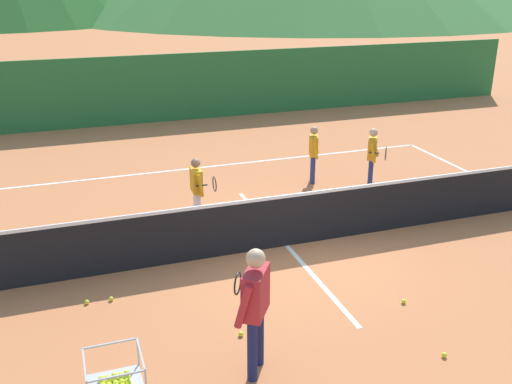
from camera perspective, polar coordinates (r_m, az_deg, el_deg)
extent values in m
plane|color=#C67042|center=(10.40, 3.01, -5.25)|extent=(120.00, 120.00, 0.00)
cube|color=white|center=(14.55, -3.94, 2.57)|extent=(11.28, 0.08, 0.01)
cube|color=white|center=(10.40, 3.01, -5.24)|extent=(0.08, 5.39, 0.01)
cube|color=black|center=(10.20, 3.06, -2.94)|extent=(10.69, 0.02, 0.92)
cube|color=white|center=(10.01, 3.11, -0.40)|extent=(10.69, 0.03, 0.06)
cylinder|color=#191E4C|center=(7.08, -0.37, -15.24)|extent=(0.12, 0.12, 0.82)
cylinder|color=#191E4C|center=(7.33, 0.29, -13.84)|extent=(0.12, 0.12, 0.82)
cube|color=#B2262D|center=(6.82, -0.03, -9.76)|extent=(0.46, 0.53, 0.57)
sphere|color=#DBAD84|center=(6.61, -0.03, -6.52)|extent=(0.23, 0.23, 0.23)
cylinder|color=#B2262D|center=(6.63, -1.25, -11.14)|extent=(0.23, 0.20, 0.56)
cylinder|color=#B2262D|center=(7.09, 0.22, -8.88)|extent=(0.19, 0.17, 0.56)
torus|color=#262628|center=(7.17, -1.80, -8.93)|extent=(0.18, 0.25, 0.29)
cylinder|color=black|center=(7.11, 0.12, -9.18)|extent=(0.20, 0.15, 0.03)
cylinder|color=silver|center=(11.34, -5.88, -1.25)|extent=(0.10, 0.10, 0.64)
cylinder|color=silver|center=(11.11, -5.63, -1.72)|extent=(0.10, 0.10, 0.64)
cube|color=orange|center=(11.03, -5.86, 1.15)|extent=(0.19, 0.39, 0.45)
sphere|color=#996B4C|center=(10.92, -5.93, 2.83)|extent=(0.18, 0.18, 0.18)
cylinder|color=orange|center=(11.25, -5.81, 1.41)|extent=(0.18, 0.08, 0.44)
cylinder|color=orange|center=(10.84, -5.46, 0.63)|extent=(0.14, 0.07, 0.44)
torus|color=#262628|center=(10.89, -4.08, 0.78)|extent=(0.03, 0.29, 0.29)
cylinder|color=black|center=(10.84, -5.34, 0.65)|extent=(0.22, 0.04, 0.03)
cylinder|color=navy|center=(13.51, 5.53, 2.48)|extent=(0.10, 0.10, 0.65)
cylinder|color=navy|center=(13.28, 5.60, 2.14)|extent=(0.10, 0.10, 0.65)
cube|color=orange|center=(13.23, 5.65, 4.56)|extent=(0.30, 0.42, 0.45)
sphere|color=tan|center=(13.14, 5.70, 6.00)|extent=(0.18, 0.18, 0.18)
cylinder|color=orange|center=(13.45, 5.82, 4.71)|extent=(0.19, 0.13, 0.44)
cylinder|color=orange|center=(13.03, 5.85, 4.15)|extent=(0.15, 0.11, 0.44)
cylinder|color=navy|center=(13.41, 11.17, 2.07)|extent=(0.10, 0.10, 0.66)
cylinder|color=navy|center=(13.17, 11.10, 1.72)|extent=(0.10, 0.10, 0.66)
cube|color=orange|center=(13.12, 11.31, 4.23)|extent=(0.37, 0.43, 0.47)
sphere|color=#DBAD84|center=(13.03, 11.42, 5.71)|extent=(0.18, 0.18, 0.18)
cylinder|color=orange|center=(13.35, 11.59, 4.36)|extent=(0.19, 0.16, 0.46)
cylinder|color=orange|center=(12.91, 11.39, 3.79)|extent=(0.15, 0.13, 0.46)
torus|color=#262628|center=(12.91, 12.57, 3.68)|extent=(0.18, 0.26, 0.29)
cylinder|color=black|center=(12.91, 11.48, 3.77)|extent=(0.20, 0.14, 0.03)
cylinder|color=#B7B7BC|center=(6.81, -16.19, -17.55)|extent=(0.02, 0.02, 0.89)
cylinder|color=#B7B7BC|center=(6.83, -11.31, -16.92)|extent=(0.02, 0.02, 0.89)
cube|color=#B7B7BC|center=(6.55, -14.08, -14.18)|extent=(0.56, 0.02, 0.02)
cube|color=#B7B7BC|center=(6.10, -13.52, -17.11)|extent=(0.56, 0.02, 0.02)
cube|color=#B7B7BC|center=(6.32, -16.43, -15.91)|extent=(0.02, 0.56, 0.02)
cube|color=#B7B7BC|center=(6.34, -11.21, -15.24)|extent=(0.02, 0.56, 0.02)
sphere|color=yellow|center=(6.56, -14.82, -17.58)|extent=(0.07, 0.07, 0.07)
sphere|color=yellow|center=(6.60, -14.87, -17.24)|extent=(0.07, 0.07, 0.07)
sphere|color=yellow|center=(6.55, -14.16, -17.53)|extent=(0.07, 0.07, 0.07)
sphere|color=yellow|center=(6.61, -14.33, -17.20)|extent=(0.07, 0.07, 0.07)
sphere|color=yellow|center=(6.51, -13.54, -17.74)|extent=(0.07, 0.07, 0.07)
sphere|color=yellow|center=(6.56, -13.67, -17.40)|extent=(0.07, 0.07, 0.07)
sphere|color=yellow|center=(6.61, -13.67, -17.03)|extent=(0.07, 0.07, 0.07)
sphere|color=yellow|center=(6.51, -12.97, -17.65)|extent=(0.07, 0.07, 0.07)
sphere|color=yellow|center=(6.56, -13.08, -17.38)|extent=(0.07, 0.07, 0.07)
sphere|color=yellow|center=(6.61, -13.07, -17.04)|extent=(0.07, 0.07, 0.07)
sphere|color=yellow|center=(6.51, -12.44, -17.61)|extent=(0.07, 0.07, 0.07)
sphere|color=yellow|center=(6.56, -12.47, -17.30)|extent=(0.07, 0.07, 0.07)
sphere|color=yellow|center=(6.62, -12.50, -16.88)|extent=(0.07, 0.07, 0.07)
sphere|color=yellow|center=(6.47, -14.75, -17.50)|extent=(0.07, 0.07, 0.07)
sphere|color=yellow|center=(8.96, 14.24, -10.33)|extent=(0.07, 0.07, 0.07)
sphere|color=yellow|center=(8.01, -1.48, -13.70)|extent=(0.07, 0.07, 0.07)
sphere|color=yellow|center=(9.03, -16.20, -10.28)|extent=(0.07, 0.07, 0.07)
sphere|color=yellow|center=(9.02, -13.98, -10.09)|extent=(0.07, 0.07, 0.07)
sphere|color=yellow|center=(8.00, 17.92, -14.92)|extent=(0.07, 0.07, 0.07)
cube|color=#286B33|center=(18.95, -8.05, 10.06)|extent=(24.81, 0.08, 2.12)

